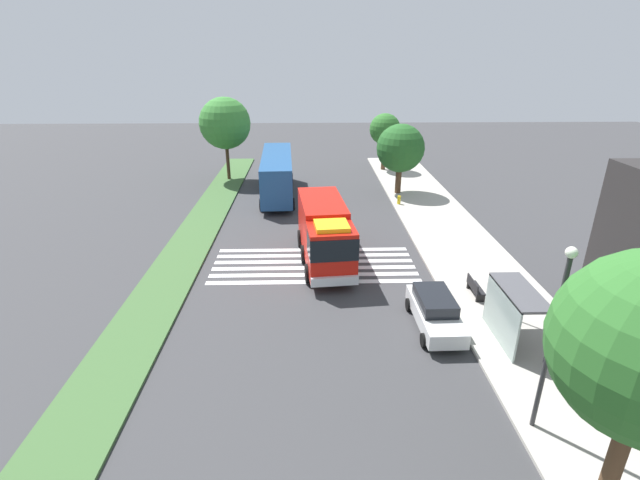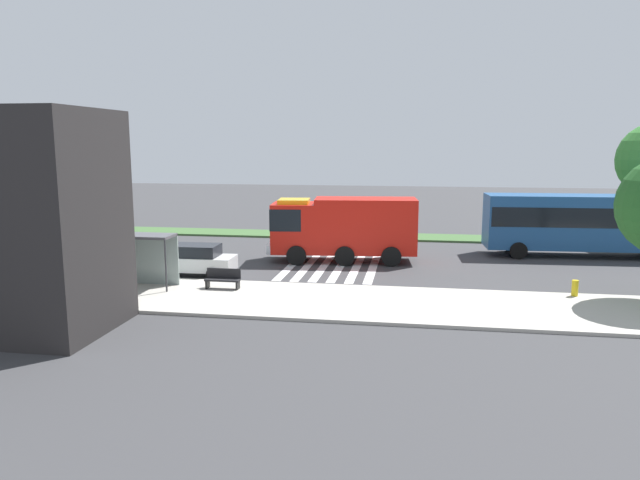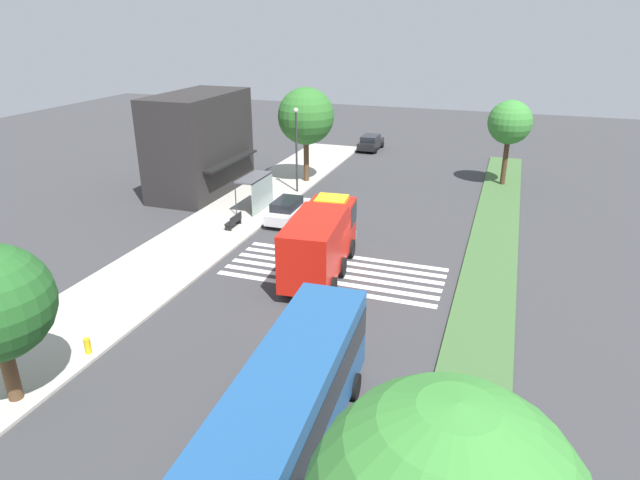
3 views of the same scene
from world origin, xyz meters
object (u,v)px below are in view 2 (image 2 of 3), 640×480
Objects in this scene: bench_near_shelter at (223,279)px; fire_hydrant at (575,288)px; fire_truck at (340,226)px; median_tree_west at (81,162)px; bus_stop_shelter at (139,248)px; parked_car_west at (190,260)px; transit_bus at (586,221)px; street_lamp at (50,198)px.

bench_near_shelter is 2.29× the size of fire_hydrant.
median_tree_west is (21.20, -8.99, 3.27)m from fire_truck.
fire_truck is 2.45× the size of bus_stop_shelter.
parked_car_west is 23.04m from transit_bus.
fire_hydrant is (-15.56, -1.13, -0.10)m from bench_near_shelter.
fire_hydrant is (-11.16, 6.62, -1.56)m from fire_truck.
bench_near_shelter is 24.19m from median_tree_west.
parked_car_west is 0.70× the size of street_lamp.
transit_bus is 21.95m from bench_near_shelter.
parked_car_west is 20.32m from median_tree_west.
fire_truck is 1.28× the size of street_lamp.
median_tree_west is at bearing -28.56° from fire_truck.
transit_bus is 35.95m from median_tree_west.
street_lamp is at bearing 20.96° from fire_truck.
street_lamp is (5.06, -1.06, 2.18)m from bus_stop_shelter.
transit_bus is at bearing -159.28° from street_lamp.
bench_near_shelter reaches higher than fire_hydrant.
median_tree_west is at bearing -52.65° from bus_stop_shelter.
fire_hydrant is at bearing -176.61° from bus_stop_shelter.
street_lamp reaches higher than fire_truck.
parked_car_west is (7.08, 4.92, -1.21)m from fire_truck.
street_lamp reaches higher than transit_bus.
fire_hydrant is (-32.36, 15.62, -4.82)m from median_tree_west.
fire_hydrant is (-19.56, -1.16, -1.40)m from bus_stop_shelter.
street_lamp is at bearing -6.50° from bench_near_shelter.
bench_near_shelter is 9.76m from street_lamp.
bench_near_shelter is at bearing 132.50° from parked_car_west.
bus_stop_shelter is 0.50× the size of median_tree_west.
street_lamp is at bearing 14.85° from parked_car_west.
fire_truck reaches higher than parked_car_west.
fire_truck is 1.83× the size of parked_car_west.
fire_hydrant is (3.07, 10.37, -1.68)m from transit_bus.
bus_stop_shelter is 0.52× the size of street_lamp.
transit_bus reaches higher than parked_car_west.
bus_stop_shelter is 4.20m from bench_near_shelter.
fire_truck is 23.26m from median_tree_west.
fire_hydrant is (-18.23, 1.70, -0.35)m from parked_car_west.
transit_bus is 1.74× the size of street_lamp.
transit_bus is at bearing -153.00° from bus_stop_shelter.
fire_truck is at bearing -137.19° from bus_stop_shelter.
fire_truck is 1.22× the size of median_tree_west.
fire_hydrant is at bearing -109.25° from transit_bus.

